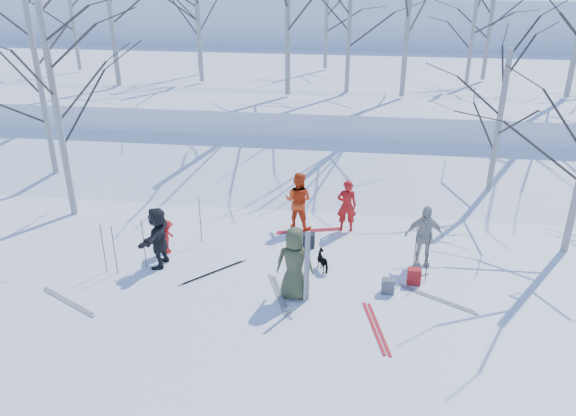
# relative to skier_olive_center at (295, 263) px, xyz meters

# --- Properties ---
(ground) EXTENTS (120.00, 120.00, 0.00)m
(ground) POSITION_rel_skier_olive_center_xyz_m (-0.44, 0.67, -0.90)
(ground) COLOR white
(ground) RESTS_ON ground
(snow_ramp) EXTENTS (70.00, 9.49, 4.12)m
(snow_ramp) POSITION_rel_skier_olive_center_xyz_m (-0.44, 7.67, -0.75)
(snow_ramp) COLOR white
(snow_ramp) RESTS_ON ground
(snow_plateau) EXTENTS (70.00, 18.00, 2.20)m
(snow_plateau) POSITION_rel_skier_olive_center_xyz_m (-0.44, 17.67, 0.10)
(snow_plateau) COLOR white
(snow_plateau) RESTS_ON ground
(far_hill) EXTENTS (90.00, 30.00, 6.00)m
(far_hill) POSITION_rel_skier_olive_center_xyz_m (-0.44, 38.67, 1.10)
(far_hill) COLOR white
(far_hill) RESTS_ON ground
(skier_olive_center) EXTENTS (0.90, 0.60, 1.80)m
(skier_olive_center) POSITION_rel_skier_olive_center_xyz_m (0.00, 0.00, 0.00)
(skier_olive_center) COLOR #3F462A
(skier_olive_center) RESTS_ON ground
(skier_red_north) EXTENTS (0.60, 0.42, 1.57)m
(skier_red_north) POSITION_rel_skier_olive_center_xyz_m (1.07, 3.67, -0.11)
(skier_red_north) COLOR #B21110
(skier_red_north) RESTS_ON ground
(skier_redor_behind) EXTENTS (0.98, 0.84, 1.73)m
(skier_redor_behind) POSITION_rel_skier_olive_center_xyz_m (-0.34, 3.67, -0.04)
(skier_redor_behind) COLOR red
(skier_redor_behind) RESTS_ON ground
(skier_red_seated) EXTENTS (0.37, 0.62, 0.95)m
(skier_red_seated) POSITION_rel_skier_olive_center_xyz_m (-3.65, 1.69, -0.42)
(skier_red_seated) COLOR #B21110
(skier_red_seated) RESTS_ON ground
(skier_cream_east) EXTENTS (1.01, 0.48, 1.67)m
(skier_cream_east) POSITION_rel_skier_olive_center_xyz_m (3.10, 1.93, -0.06)
(skier_cream_east) COLOR beige
(skier_cream_east) RESTS_ON ground
(skier_grey_west) EXTENTS (0.58, 1.54, 1.63)m
(skier_grey_west) POSITION_rel_skier_olive_center_xyz_m (-3.64, 1.02, -0.08)
(skier_grey_west) COLOR black
(skier_grey_west) RESTS_ON ground
(dog) EXTENTS (0.56, 0.66, 0.51)m
(dog) POSITION_rel_skier_olive_center_xyz_m (0.60, 1.33, -0.64)
(dog) COLOR black
(dog) RESTS_ON ground
(upright_ski_left) EXTENTS (0.11, 0.17, 1.90)m
(upright_ski_left) POSITION_rel_skier_olive_center_xyz_m (0.29, -0.25, 0.05)
(upright_ski_left) COLOR silver
(upright_ski_left) RESTS_ON ground
(upright_ski_right) EXTENTS (0.10, 0.23, 1.89)m
(upright_ski_right) POSITION_rel_skier_olive_center_xyz_m (0.33, -0.17, 0.05)
(upright_ski_right) COLOR silver
(upright_ski_right) RESTS_ON ground
(ski_pair_a) EXTENTS (1.85, 2.07, 0.02)m
(ski_pair_a) POSITION_rel_skier_olive_center_xyz_m (3.35, 0.31, -0.89)
(ski_pair_a) COLOR silver
(ski_pair_a) RESTS_ON ground
(ski_pair_b) EXTENTS (1.06, 1.99, 0.02)m
(ski_pair_b) POSITION_rel_skier_olive_center_xyz_m (1.91, -1.01, -0.89)
(ski_pair_b) COLOR #B11921
(ski_pair_b) RESTS_ON ground
(ski_pair_c) EXTENTS (2.10, 2.10, 0.02)m
(ski_pair_c) POSITION_rel_skier_olive_center_xyz_m (-2.18, 0.79, -0.89)
(ski_pair_c) COLOR silver
(ski_pair_c) RESTS_ON ground
(ski_pair_d) EXTENTS (1.79, 2.07, 0.02)m
(ski_pair_d) POSITION_rel_skier_olive_center_xyz_m (-5.21, -0.93, -0.89)
(ski_pair_d) COLOR silver
(ski_pair_d) RESTS_ON ground
(ski_pair_e) EXTENTS (1.16, 2.00, 0.02)m
(ski_pair_e) POSITION_rel_skier_olive_center_xyz_m (0.00, 3.47, -0.89)
(ski_pair_e) COLOR #B11921
(ski_pair_e) RESTS_ON ground
(ski_pair_f) EXTENTS (1.46, 2.03, 0.02)m
(ski_pair_f) POSITION_rel_skier_olive_center_xyz_m (-0.34, -0.04, -0.89)
(ski_pair_f) COLOR silver
(ski_pair_f) RESTS_ON ground
(ski_pole_a) EXTENTS (0.02, 0.02, 1.34)m
(ski_pole_a) POSITION_rel_skier_olive_center_xyz_m (3.14, 1.13, -0.23)
(ski_pole_a) COLOR black
(ski_pole_a) RESTS_ON ground
(ski_pole_b) EXTENTS (0.02, 0.02, 1.34)m
(ski_pole_b) POSITION_rel_skier_olive_center_xyz_m (-2.92, 2.39, -0.23)
(ski_pole_b) COLOR black
(ski_pole_b) RESTS_ON ground
(ski_pole_c) EXTENTS (0.02, 0.02, 1.34)m
(ski_pole_c) POSITION_rel_skier_olive_center_xyz_m (-4.60, 0.47, -0.23)
(ski_pole_c) COLOR black
(ski_pole_c) RESTS_ON ground
(ski_pole_d) EXTENTS (0.02, 0.02, 1.34)m
(ski_pole_d) POSITION_rel_skier_olive_center_xyz_m (2.86, 1.37, -0.23)
(ski_pole_d) COLOR black
(ski_pole_d) RESTS_ON ground
(ski_pole_e) EXTENTS (0.02, 0.02, 1.34)m
(ski_pole_e) POSITION_rel_skier_olive_center_xyz_m (-4.89, 0.49, -0.23)
(ski_pole_e) COLOR black
(ski_pole_e) RESTS_ON ground
(ski_pole_f) EXTENTS (0.02, 0.02, 1.34)m
(ski_pole_f) POSITION_rel_skier_olive_center_xyz_m (-3.99, 0.89, -0.23)
(ski_pole_f) COLOR black
(ski_pole_f) RESTS_ON ground
(backpack_red) EXTENTS (0.32, 0.22, 0.42)m
(backpack_red) POSITION_rel_skier_olive_center_xyz_m (2.84, 0.93, -0.69)
(backpack_red) COLOR #A8191A
(backpack_red) RESTS_ON ground
(backpack_grey) EXTENTS (0.30, 0.20, 0.38)m
(backpack_grey) POSITION_rel_skier_olive_center_xyz_m (2.20, 0.44, -0.71)
(backpack_grey) COLOR #52555A
(backpack_grey) RESTS_ON ground
(backpack_dark) EXTENTS (0.34, 0.24, 0.40)m
(backpack_dark) POSITION_rel_skier_olive_center_xyz_m (0.09, 2.51, -0.70)
(backpack_dark) COLOR black
(backpack_dark) RESTS_ON ground
(birch_plateau_a) EXTENTS (5.57, 5.57, 7.09)m
(birch_plateau_a) POSITION_rel_skier_olive_center_xyz_m (-1.66, 11.31, 4.85)
(birch_plateau_a) COLOR silver
(birch_plateau_a) RESTS_ON snow_plateau
(birch_plateau_b) EXTENTS (4.05, 4.05, 4.93)m
(birch_plateau_b) POSITION_rel_skier_olive_center_xyz_m (-0.56, 17.19, 3.77)
(birch_plateau_b) COLOR silver
(birch_plateau_b) RESTS_ON snow_plateau
(birch_plateau_c) EXTENTS (4.29, 4.29, 5.27)m
(birch_plateau_c) POSITION_rel_skier_olive_center_xyz_m (-12.52, 15.23, 3.94)
(birch_plateau_c) COLOR silver
(birch_plateau_c) RESTS_ON snow_plateau
(birch_plateau_d) EXTENTS (4.20, 4.20, 5.15)m
(birch_plateau_d) POSITION_rel_skier_olive_center_xyz_m (0.69, 12.05, 3.88)
(birch_plateau_d) COLOR silver
(birch_plateau_d) RESTS_ON snow_plateau
(birch_plateau_e) EXTENTS (4.42, 4.42, 5.45)m
(birch_plateau_e) POSITION_rel_skier_olive_center_xyz_m (-5.81, 13.34, 4.03)
(birch_plateau_e) COLOR silver
(birch_plateau_e) RESTS_ON snow_plateau
(birch_plateau_h) EXTENTS (3.61, 3.61, 4.30)m
(birch_plateau_h) POSITION_rel_skier_olive_center_xyz_m (5.80, 14.04, 3.45)
(birch_plateau_h) COLOR silver
(birch_plateau_h) RESTS_ON snow_plateau
(birch_plateau_i) EXTENTS (5.21, 5.21, 6.58)m
(birch_plateau_i) POSITION_rel_skier_olive_center_xyz_m (2.92, 11.59, 4.59)
(birch_plateau_i) COLOR silver
(birch_plateau_i) RESTS_ON snow_plateau
(birch_plateau_k) EXTENTS (4.14, 4.14, 5.06)m
(birch_plateau_k) POSITION_rel_skier_olive_center_xyz_m (6.74, 15.41, 3.83)
(birch_plateau_k) COLOR silver
(birch_plateau_k) RESTS_ON snow_plateau
(birch_plateau_l) EXTENTS (4.14, 4.14, 5.05)m
(birch_plateau_l) POSITION_rel_skier_olive_center_xyz_m (-6.42, 15.30, 3.83)
(birch_plateau_l) COLOR silver
(birch_plateau_l) RESTS_ON snow_plateau
(birch_edge_a) EXTENTS (5.00, 5.00, 6.29)m
(birch_edge_a) POSITION_rel_skier_olive_center_xyz_m (-7.38, 3.71, 2.25)
(birch_edge_a) COLOR silver
(birch_edge_a) RESTS_ON ground
(birch_edge_d) EXTENTS (4.97, 4.97, 6.24)m
(birch_edge_d) POSITION_rel_skier_olive_center_xyz_m (-9.20, 6.09, 2.22)
(birch_edge_d) COLOR silver
(birch_edge_d) RESTS_ON ground
(birch_edge_e) EXTENTS (4.05, 4.05, 4.92)m
(birch_edge_e) POSITION_rel_skier_olive_center_xyz_m (5.57, 6.31, 1.56)
(birch_edge_e) COLOR silver
(birch_edge_e) RESTS_ON ground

